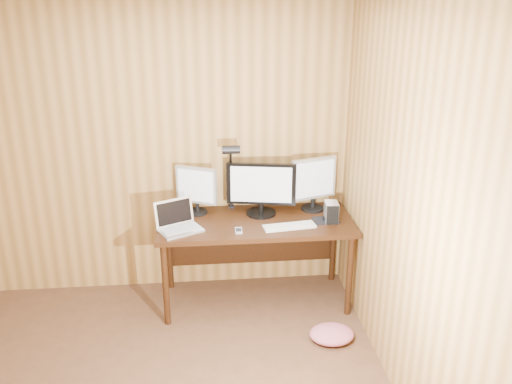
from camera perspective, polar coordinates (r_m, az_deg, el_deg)
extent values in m
plane|color=#B17F40|center=(4.66, -12.01, 4.06)|extent=(4.00, 0.00, 4.00)
plane|color=#B17F40|center=(3.02, 18.87, -5.82)|extent=(0.00, 4.00, 4.00)
cube|color=black|center=(4.47, -0.06, -3.26)|extent=(1.60, 0.70, 0.04)
cube|color=black|center=(4.88, -0.43, -4.71)|extent=(1.48, 0.02, 0.51)
cylinder|color=black|center=(4.38, -9.50, -9.62)|extent=(0.05, 0.05, 0.71)
cylinder|color=black|center=(4.89, -9.11, -6.22)|extent=(0.05, 0.05, 0.71)
cylinder|color=black|center=(4.51, 9.81, -8.69)|extent=(0.05, 0.05, 0.71)
cylinder|color=black|center=(5.01, 8.11, -5.49)|extent=(0.05, 0.05, 0.71)
cylinder|color=black|center=(4.59, 0.55, -2.22)|extent=(0.25, 0.25, 0.02)
cylinder|color=black|center=(4.57, 0.55, -1.68)|extent=(0.04, 0.04, 0.07)
cube|color=black|center=(4.50, 0.56, 0.86)|extent=(0.57, 0.14, 0.36)
cube|color=silver|center=(4.48, 0.54, 0.77)|extent=(0.50, 0.10, 0.31)
cylinder|color=black|center=(4.63, -6.18, -2.11)|extent=(0.17, 0.17, 0.02)
cylinder|color=black|center=(4.62, -6.21, -1.56)|extent=(0.03, 0.03, 0.08)
cube|color=#B5B5BA|center=(4.55, -6.30, 0.72)|extent=(0.34, 0.18, 0.31)
cube|color=silver|center=(4.53, -6.40, 0.64)|extent=(0.29, 0.14, 0.27)
cylinder|color=black|center=(4.71, 5.97, -1.72)|extent=(0.19, 0.19, 0.02)
cylinder|color=black|center=(4.69, 5.99, -1.12)|extent=(0.04, 0.04, 0.09)
cube|color=#B5B5BA|center=(4.61, 6.09, 1.44)|extent=(0.40, 0.17, 0.36)
cube|color=silver|center=(4.60, 6.23, 1.35)|extent=(0.34, 0.12, 0.31)
cube|color=silver|center=(4.31, -7.96, -4.01)|extent=(0.39, 0.34, 0.02)
cube|color=silver|center=(4.36, -8.64, -2.09)|extent=(0.31, 0.19, 0.21)
cube|color=black|center=(4.36, -8.64, -2.09)|extent=(0.27, 0.16, 0.18)
cube|color=#B2B2B7|center=(4.31, -7.96, -3.89)|extent=(0.31, 0.24, 0.00)
cube|color=silver|center=(4.34, 3.53, -3.63)|extent=(0.43, 0.18, 0.02)
cube|color=white|center=(4.34, 3.53, -3.50)|extent=(0.40, 0.16, 0.00)
cube|color=black|center=(4.51, 7.37, -2.95)|extent=(0.22, 0.19, 0.00)
ellipsoid|color=black|center=(4.50, 7.38, -2.72)|extent=(0.08, 0.11, 0.03)
cube|color=silver|center=(4.47, 7.92, -2.08)|extent=(0.11, 0.15, 0.16)
cube|color=black|center=(4.40, 8.08, -2.46)|extent=(0.10, 0.01, 0.16)
cube|color=silver|center=(4.27, -1.84, -4.08)|extent=(0.06, 0.11, 0.01)
cube|color=black|center=(4.27, -1.84, -3.99)|extent=(0.04, 0.07, 0.00)
cylinder|color=black|center=(4.61, 8.19, -1.66)|extent=(0.05, 0.05, 0.12)
cube|color=black|center=(4.74, -2.63, -1.74)|extent=(0.05, 0.06, 0.06)
cylinder|color=black|center=(4.66, -2.67, 0.70)|extent=(0.03, 0.03, 0.41)
sphere|color=black|center=(4.60, -2.71, 3.10)|extent=(0.04, 0.04, 0.04)
cylinder|color=black|center=(4.52, -2.68, 3.80)|extent=(0.02, 0.14, 0.17)
cylinder|color=black|center=(4.41, -2.64, 4.47)|extent=(0.15, 0.07, 0.07)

